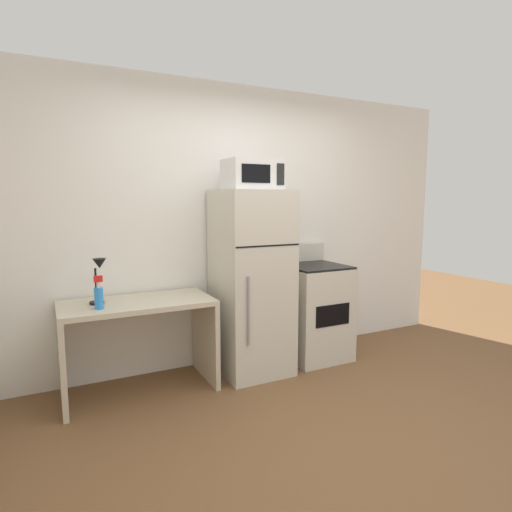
% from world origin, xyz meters
% --- Properties ---
extents(ground_plane, '(12.00, 12.00, 0.00)m').
position_xyz_m(ground_plane, '(0.00, 0.00, 0.00)').
color(ground_plane, brown).
extents(wall_back_white, '(5.00, 0.10, 2.60)m').
position_xyz_m(wall_back_white, '(0.00, 1.70, 1.30)').
color(wall_back_white, white).
rests_on(wall_back_white, ground).
extents(desk, '(1.17, 0.60, 0.75)m').
position_xyz_m(desk, '(-1.00, 1.33, 0.52)').
color(desk, beige).
rests_on(desk, ground).
extents(desk_lamp, '(0.14, 0.12, 0.35)m').
position_xyz_m(desk_lamp, '(-1.27, 1.35, 0.99)').
color(desk_lamp, black).
rests_on(desk_lamp, desk).
extents(spray_bottle, '(0.06, 0.06, 0.25)m').
position_xyz_m(spray_bottle, '(-1.30, 1.19, 0.85)').
color(spray_bottle, '#2D8CEA').
rests_on(spray_bottle, desk).
extents(refrigerator, '(0.60, 0.66, 1.63)m').
position_xyz_m(refrigerator, '(0.00, 1.31, 0.81)').
color(refrigerator, beige).
rests_on(refrigerator, ground).
extents(microwave, '(0.46, 0.35, 0.26)m').
position_xyz_m(microwave, '(0.00, 1.29, 1.76)').
color(microwave, silver).
rests_on(microwave, refrigerator).
extents(oven_range, '(0.58, 0.61, 1.10)m').
position_xyz_m(oven_range, '(0.69, 1.33, 0.47)').
color(oven_range, beige).
rests_on(oven_range, ground).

